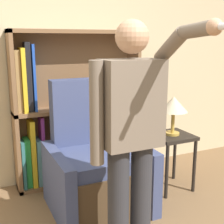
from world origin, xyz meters
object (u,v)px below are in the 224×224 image
object	(u,v)px
bookcase	(64,113)
armchair	(96,168)
table_lamp	(174,106)
person_standing	(131,134)
side_table	(172,145)

from	to	relation	value
bookcase	armchair	distance (m)	0.79
table_lamp	bookcase	bearing A→B (deg)	146.41
table_lamp	person_standing	bearing A→B (deg)	-138.25
armchair	table_lamp	distance (m)	1.03
person_standing	table_lamp	world-z (taller)	person_standing
bookcase	person_standing	size ratio (longest dim) A/B	0.99
armchair	person_standing	size ratio (longest dim) A/B	0.71
armchair	person_standing	distance (m)	1.06
person_standing	side_table	xyz separation A→B (m)	(0.96, 0.86, -0.49)
side_table	table_lamp	world-z (taller)	table_lamp
armchair	side_table	distance (m)	0.88
person_standing	side_table	distance (m)	1.38
armchair	person_standing	bearing A→B (deg)	-95.77
armchair	side_table	bearing A→B (deg)	-0.37
person_standing	side_table	bearing A→B (deg)	41.75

